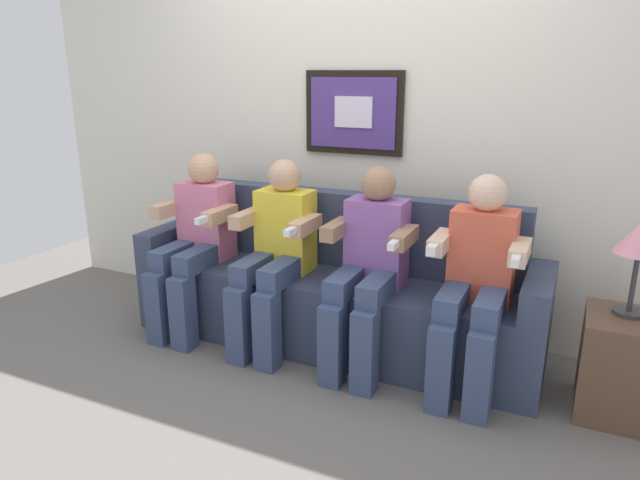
{
  "coord_description": "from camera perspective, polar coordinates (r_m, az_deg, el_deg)",
  "views": [
    {
      "loc": [
        1.27,
        -2.58,
        1.6
      ],
      "look_at": [
        0.0,
        0.15,
        0.7
      ],
      "focal_mm": 31.96,
      "sensor_mm": 36.0,
      "label": 1
    }
  ],
  "objects": [
    {
      "name": "ground_plane",
      "position": [
        3.29,
        -1.13,
        -12.47
      ],
      "size": [
        6.28,
        6.28,
        0.0
      ],
      "primitive_type": "plane",
      "color": "#66605B"
    },
    {
      "name": "back_wall_assembly",
      "position": [
        3.59,
        4.23,
        11.83
      ],
      "size": [
        4.83,
        0.1,
        2.6
      ],
      "color": "silver",
      "rests_on": "ground_plane"
    },
    {
      "name": "couch",
      "position": [
        3.42,
        1.26,
        -5.46
      ],
      "size": [
        2.43,
        0.58,
        0.9
      ],
      "color": "#333D56",
      "rests_on": "ground_plane"
    },
    {
      "name": "person_leftmost",
      "position": [
        3.6,
        -12.36,
        0.24
      ],
      "size": [
        0.46,
        0.56,
        1.11
      ],
      "color": "pink",
      "rests_on": "ground_plane"
    },
    {
      "name": "person_left_center",
      "position": [
        3.3,
        -4.42,
        -0.93
      ],
      "size": [
        0.46,
        0.56,
        1.11
      ],
      "color": "yellow",
      "rests_on": "ground_plane"
    },
    {
      "name": "person_right_center",
      "position": [
        3.07,
        4.91,
        -2.29
      ],
      "size": [
        0.46,
        0.56,
        1.11
      ],
      "color": "#8C59A5",
      "rests_on": "ground_plane"
    },
    {
      "name": "person_rightmost",
      "position": [
        2.94,
        15.42,
        -3.74
      ],
      "size": [
        0.46,
        0.56,
        1.11
      ],
      "color": "#D8593F",
      "rests_on": "ground_plane"
    },
    {
      "name": "side_table_right",
      "position": [
        3.12,
        28.25,
        -11.14
      ],
      "size": [
        0.4,
        0.4,
        0.5
      ],
      "color": "brown",
      "rests_on": "ground_plane"
    }
  ]
}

